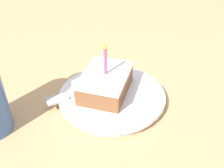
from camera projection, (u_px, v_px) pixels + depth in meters
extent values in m
cube|color=tan|center=(122.00, 111.00, 0.57)|extent=(2.40, 2.40, 0.04)
cylinder|color=silver|center=(112.00, 97.00, 0.56)|extent=(0.22, 0.22, 0.02)
cylinder|color=silver|center=(112.00, 95.00, 0.56)|extent=(0.23, 0.23, 0.01)
cube|color=brown|center=(106.00, 84.00, 0.55)|extent=(0.09, 0.12, 0.04)
cube|color=silver|center=(106.00, 75.00, 0.53)|extent=(0.09, 0.12, 0.01)
cylinder|color=#E04C8C|center=(105.00, 61.00, 0.51)|extent=(0.01, 0.01, 0.06)
cone|color=yellow|center=(105.00, 45.00, 0.49)|extent=(0.01, 0.01, 0.01)
cube|color=#B2B2B7|center=(102.00, 87.00, 0.57)|extent=(0.12, 0.11, 0.00)
cube|color=#B2B2B7|center=(57.00, 99.00, 0.53)|extent=(0.05, 0.05, 0.00)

